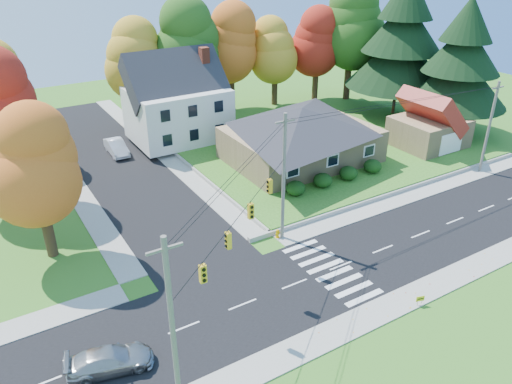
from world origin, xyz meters
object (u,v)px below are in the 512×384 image
silver_sedan (110,360)px  white_car (117,147)px  ranch_house (301,133)px  fire_hydrant (277,234)px

silver_sedan → white_car: size_ratio=0.99×
ranch_house → white_car: bearing=141.3°
white_car → fire_hydrant: (5.36, -22.81, -0.41)m
ranch_house → white_car: 19.60m
ranch_house → fire_hydrant: bearing=-132.7°
silver_sedan → white_car: bearing=-4.8°
white_car → fire_hydrant: 23.43m
ranch_house → silver_sedan: ranch_house is taller
silver_sedan → white_car: 30.57m
fire_hydrant → ranch_house: bearing=47.3°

